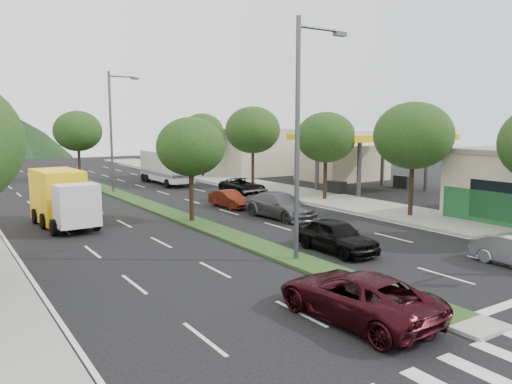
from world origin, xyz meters
TOP-DOWN VIEW (x-y plane):
  - ground at (0.00, 0.00)m, footprint 160.00×160.00m
  - sidewalk_right at (12.50, 25.00)m, footprint 5.00×90.00m
  - median at (0.00, 28.00)m, footprint 1.60×56.00m
  - gas_canopy at (19.00, 22.00)m, footprint 12.20×8.20m
  - bldg_right_far at (19.50, 44.00)m, footprint 10.00×16.00m
  - tree_r_b at (12.00, 12.00)m, footprint 4.80×4.80m
  - tree_r_c at (12.00, 20.00)m, footprint 4.40×4.40m
  - tree_r_d at (12.00, 30.00)m, footprint 5.00×5.00m
  - tree_r_e at (12.00, 40.00)m, footprint 4.60×4.60m
  - tree_med_near at (0.00, 18.00)m, footprint 4.00×4.00m
  - tree_med_far at (0.00, 44.00)m, footprint 4.80×4.80m
  - streetlight_near at (0.21, 8.00)m, footprint 2.60×0.25m
  - streetlight_mid at (0.21, 33.00)m, footprint 2.60×0.25m
  - suv_maroon at (-2.40, 2.00)m, footprint 2.71×5.34m
  - car_queue_a at (2.44, 8.23)m, footprint 1.77×4.36m
  - car_queue_b at (5.17, 16.26)m, footprint 2.61×5.48m
  - car_queue_c at (4.44, 21.26)m, footprint 1.51×3.69m
  - car_queue_d at (8.60, 26.26)m, footprint 2.25×4.80m
  - box_truck at (-6.59, 21.11)m, footprint 2.77×6.46m
  - motorhome at (6.24, 36.42)m, footprint 2.65×8.11m

SIDE VIEW (x-z plane):
  - ground at x=0.00m, z-range 0.00..0.00m
  - median at x=0.00m, z-range 0.00..0.12m
  - sidewalk_right at x=12.50m, z-range 0.00..0.15m
  - car_queue_c at x=4.44m, z-range 0.00..1.19m
  - car_queue_d at x=8.60m, z-range 0.00..1.33m
  - suv_maroon at x=-2.40m, z-range 0.00..1.45m
  - car_queue_a at x=2.44m, z-range 0.00..1.48m
  - car_queue_b at x=5.17m, z-range 0.00..1.54m
  - box_truck at x=-6.59m, z-range -0.08..3.04m
  - motorhome at x=6.24m, z-range 0.10..3.20m
  - bldg_right_far at x=19.50m, z-range 0.00..5.20m
  - tree_med_near at x=0.00m, z-range 1.42..7.44m
  - gas_canopy at x=19.00m, z-range 2.02..7.27m
  - tree_r_c at x=12.00m, z-range 1.51..7.99m
  - tree_r_e at x=12.00m, z-range 1.54..8.25m
  - tree_med_far at x=0.00m, z-range 1.54..8.47m
  - tree_r_b at x=12.00m, z-range 1.57..8.50m
  - tree_r_d at x=12.00m, z-range 1.60..8.76m
  - streetlight_near at x=0.21m, z-range 0.58..10.58m
  - streetlight_mid at x=0.21m, z-range 0.58..10.58m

